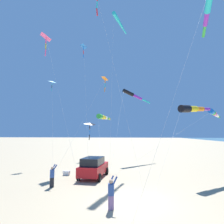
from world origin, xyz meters
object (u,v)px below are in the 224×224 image
cooler_box (67,173)px  kite_windsock_green_low_center (133,95)px  kite_delta_blue_topmost (90,124)px  kite_windsock_orange_high_right (214,113)px  kite_windsock_rainbow_low_near (103,117)px  person_adult_flyer (111,191)px  person_child_green_jacket (52,175)px  kite_delta_long_streamer_left (46,37)px  kite_delta_striped_overhead (84,47)px  kite_delta_small_distant (105,79)px  kite_windsock_long_streamer_right (118,21)px  kite_windsock_purple_drifting (192,109)px  kite_windsock_white_trailing (209,3)px  kite_delta_teal_far_right (52,82)px  parked_car (93,167)px

cooler_box → kite_windsock_green_low_center: kite_windsock_green_low_center is taller
kite_delta_blue_topmost → kite_windsock_orange_high_right: 18.41m
kite_delta_blue_topmost → kite_windsock_rainbow_low_near: 3.31m
person_adult_flyer → person_child_green_jacket: person_adult_flyer is taller
person_adult_flyer → kite_delta_long_streamer_left: kite_delta_long_streamer_left is taller
kite_delta_striped_overhead → kite_delta_small_distant: size_ratio=1.53×
kite_windsock_long_streamer_right → person_adult_flyer: bearing=98.2°
kite_delta_blue_topmost → kite_delta_striped_overhead: bearing=94.4°
kite_delta_striped_overhead → kite_windsock_rainbow_low_near: bearing=-131.4°
kite_windsock_purple_drifting → kite_windsock_white_trailing: 10.13m
kite_delta_teal_far_right → kite_windsock_rainbow_low_near: size_ratio=0.75×
person_adult_flyer → kite_delta_teal_far_right: bearing=-49.9°
kite_windsock_rainbow_low_near → kite_delta_blue_topmost: bearing=-32.8°
person_child_green_jacket → kite_delta_blue_topmost: bearing=-81.3°
kite_windsock_long_streamer_right → kite_windsock_rainbow_low_near: (2.99, -3.00, -13.60)m
kite_delta_blue_topmost → person_child_green_jacket: bearing=98.7°
kite_windsock_long_streamer_right → kite_windsock_green_low_center: bearing=-103.5°
kite_windsock_green_low_center → kite_delta_small_distant: size_ratio=1.64×
kite_windsock_purple_drifting → kite_windsock_long_streamer_right: size_ratio=0.52×
person_adult_flyer → kite_delta_striped_overhead: (7.40, -14.87, 16.13)m
kite_windsock_long_streamer_right → kite_windsock_green_low_center: size_ratio=1.10×
kite_delta_teal_far_right → kite_windsock_orange_high_right: (-22.52, -3.11, -4.80)m
kite_windsock_long_streamer_right → kite_windsock_white_trailing: kite_windsock_long_streamer_right is taller
kite_delta_teal_far_right → kite_delta_small_distant: kite_delta_teal_far_right is taller
cooler_box → kite_windsock_purple_drifting: (-12.14, -1.33, 6.20)m
kite_windsock_rainbow_low_near → kite_windsock_white_trailing: bearing=142.4°
kite_windsock_purple_drifting → kite_windsock_white_trailing: (-1.77, 1.21, 9.90)m
person_child_green_jacket → kite_windsock_green_low_center: bearing=-105.1°
kite_delta_teal_far_right → kite_windsock_white_trailing: kite_windsock_white_trailing is taller
kite_delta_striped_overhead → kite_windsock_rainbow_low_near: 10.99m
parked_car → person_adult_flyer: 7.71m
person_child_green_jacket → kite_delta_blue_topmost: kite_delta_blue_topmost is taller
kite_delta_teal_far_right → cooler_box: bearing=131.0°
parked_car → kite_delta_blue_topmost: 13.86m
kite_delta_blue_topmost → kite_windsock_green_low_center: kite_windsock_green_low_center is taller
kite_delta_long_streamer_left → kite_delta_small_distant: kite_delta_long_streamer_left is taller
kite_delta_blue_topmost → kite_delta_small_distant: (-4.34, 7.15, 5.29)m
kite_delta_blue_topmost → kite_windsock_long_streamer_right: size_ratio=0.73×
kite_delta_striped_overhead → kite_windsock_rainbow_low_near: kite_delta_striped_overhead is taller
cooler_box → kite_delta_teal_far_right: bearing=-49.0°
kite_windsock_purple_drifting → kite_delta_teal_far_right: size_ratio=0.90×
kite_windsock_rainbow_low_near → parked_car: bearing=100.1°
kite_delta_teal_far_right → kite_windsock_white_trailing: size_ratio=0.70×
person_child_green_jacket → kite_windsock_long_streamer_right: size_ratio=0.08×
kite_delta_blue_topmost → kite_delta_striped_overhead: size_ratio=0.87×
kite_windsock_green_low_center → cooler_box: bearing=67.1°
kite_windsock_purple_drifting → kite_delta_small_distant: 10.98m
person_adult_flyer → person_child_green_jacket: (5.28, -3.23, -0.01)m
person_adult_flyer → kite_windsock_white_trailing: size_ratio=0.10×
parked_car → kite_delta_small_distant: bearing=-87.8°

